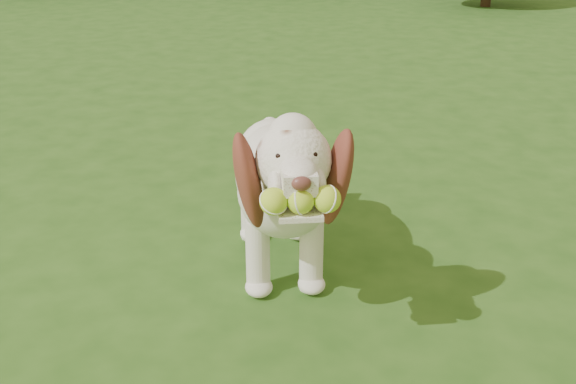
# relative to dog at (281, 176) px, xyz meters

# --- Properties ---
(ground) EXTENTS (80.00, 80.00, 0.00)m
(ground) POSITION_rel_dog_xyz_m (-0.53, -0.38, -0.43)
(ground) COLOR #254B15
(ground) RESTS_ON ground
(dog) EXTENTS (0.62, 1.25, 0.82)m
(dog) POSITION_rel_dog_xyz_m (0.00, 0.00, 0.00)
(dog) COLOR white
(dog) RESTS_ON ground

